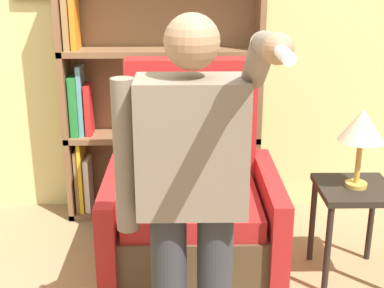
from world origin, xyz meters
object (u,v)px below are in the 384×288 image
object	(u,v)px
side_table	(354,203)
table_lamp	(362,128)
bookcase	(149,96)
person_standing	(192,191)
armchair	(192,211)

from	to	relation	value
side_table	table_lamp	bearing A→B (deg)	-90.00
table_lamp	bookcase	bearing A→B (deg)	143.97
person_standing	table_lamp	bearing A→B (deg)	41.37
armchair	side_table	world-z (taller)	armchair
bookcase	side_table	distance (m)	1.56
bookcase	table_lamp	distance (m)	1.50
armchair	table_lamp	distance (m)	1.08
bookcase	person_standing	size ratio (longest dim) A/B	1.12
armchair	side_table	distance (m)	0.94
armchair	person_standing	bearing A→B (deg)	-91.03
person_standing	armchair	bearing A→B (deg)	88.97
armchair	table_lamp	size ratio (longest dim) A/B	2.74
person_standing	table_lamp	size ratio (longest dim) A/B	3.55
bookcase	person_standing	xyz separation A→B (m)	(0.27, -1.72, 0.03)
bookcase	person_standing	bearing A→B (deg)	-81.04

